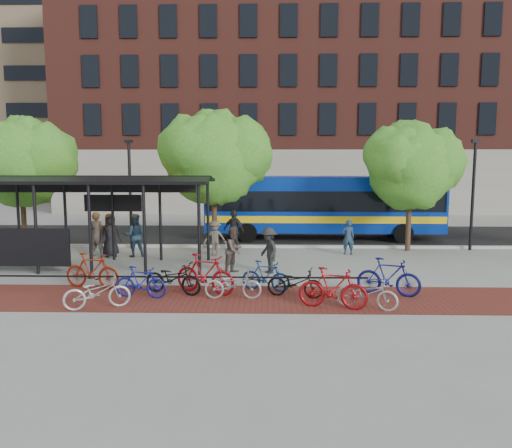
{
  "coord_description": "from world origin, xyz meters",
  "views": [
    {
      "loc": [
        -0.49,
        -19.72,
        4.17
      ],
      "look_at": [
        -0.99,
        0.41,
        1.6
      ],
      "focal_mm": 35.0,
      "sensor_mm": 36.0,
      "label": 1
    }
  ],
  "objects_px": {
    "bike_5": "(205,274)",
    "bike_7": "(266,276)",
    "bike_3": "(141,282)",
    "bike_4": "(173,278)",
    "bike_11": "(389,277)",
    "bus_shelter": "(72,191)",
    "pedestrian_3": "(215,238)",
    "tree_c": "(412,163)",
    "tree_b": "(216,154)",
    "tree_a": "(23,159)",
    "pedestrian_0": "(110,235)",
    "lamp_post_right": "(473,191)",
    "pedestrian_1": "(97,234)",
    "pedestrian_7": "(348,237)",
    "lamp_post_left": "(130,191)",
    "bike_6": "(233,284)",
    "bus": "(323,203)",
    "pedestrian_8": "(234,250)",
    "bike_2": "(97,292)",
    "pedestrian_4": "(234,230)",
    "bike_8": "(295,283)",
    "pedestrian_9": "(269,250)",
    "pedestrian_2": "(135,235)",
    "bike_10": "(367,293)",
    "bike_1": "(92,271)",
    "bike_9": "(333,288)"
  },
  "relations": [
    {
      "from": "bike_10",
      "to": "pedestrian_7",
      "type": "xyz_separation_m",
      "value": [
        0.78,
        8.28,
        0.32
      ]
    },
    {
      "from": "tree_b",
      "to": "pedestrian_2",
      "type": "bearing_deg",
      "value": -152.11
    },
    {
      "from": "bike_11",
      "to": "bike_3",
      "type": "bearing_deg",
      "value": 115.09
    },
    {
      "from": "lamp_post_right",
      "to": "pedestrian_3",
      "type": "relative_size",
      "value": 3.25
    },
    {
      "from": "bike_3",
      "to": "pedestrian_9",
      "type": "bearing_deg",
      "value": -39.19
    },
    {
      "from": "tree_c",
      "to": "tree_b",
      "type": "bearing_deg",
      "value": 180.0
    },
    {
      "from": "bike_5",
      "to": "bike_11",
      "type": "relative_size",
      "value": 1.07
    },
    {
      "from": "bike_5",
      "to": "bike_3",
      "type": "bearing_deg",
      "value": 130.9
    },
    {
      "from": "lamp_post_right",
      "to": "bike_7",
      "type": "height_order",
      "value": "lamp_post_right"
    },
    {
      "from": "bike_1",
      "to": "bike_4",
      "type": "bearing_deg",
      "value": -90.46
    },
    {
      "from": "tree_b",
      "to": "tree_a",
      "type": "bearing_deg",
      "value": -180.0
    },
    {
      "from": "tree_b",
      "to": "pedestrian_1",
      "type": "height_order",
      "value": "tree_b"
    },
    {
      "from": "tree_c",
      "to": "pedestrian_0",
      "type": "bearing_deg",
      "value": -172.57
    },
    {
      "from": "bus",
      "to": "bike_10",
      "type": "height_order",
      "value": "bus"
    },
    {
      "from": "bike_4",
      "to": "bike_11",
      "type": "relative_size",
      "value": 0.98
    },
    {
      "from": "bike_3",
      "to": "bike_8",
      "type": "bearing_deg",
      "value": -78.57
    },
    {
      "from": "bike_3",
      "to": "bike_8",
      "type": "relative_size",
      "value": 0.94
    },
    {
      "from": "pedestrian_3",
      "to": "bike_4",
      "type": "bearing_deg",
      "value": -101.93
    },
    {
      "from": "lamp_post_right",
      "to": "bike_2",
      "type": "xyz_separation_m",
      "value": [
        -14.32,
        -9.73,
        -2.26
      ]
    },
    {
      "from": "lamp_post_left",
      "to": "bike_5",
      "type": "height_order",
      "value": "lamp_post_left"
    },
    {
      "from": "bike_2",
      "to": "pedestrian_4",
      "type": "height_order",
      "value": "pedestrian_4"
    },
    {
      "from": "tree_c",
      "to": "bus",
      "type": "xyz_separation_m",
      "value": [
        -3.67,
        3.44,
        -2.14
      ]
    },
    {
      "from": "tree_c",
      "to": "bike_3",
      "type": "relative_size",
      "value": 3.63
    },
    {
      "from": "bus",
      "to": "pedestrian_8",
      "type": "distance_m",
      "value": 9.34
    },
    {
      "from": "bus_shelter",
      "to": "tree_b",
      "type": "height_order",
      "value": "tree_b"
    },
    {
      "from": "lamp_post_right",
      "to": "pedestrian_0",
      "type": "height_order",
      "value": "lamp_post_right"
    },
    {
      "from": "tree_b",
      "to": "pedestrian_0",
      "type": "distance_m",
      "value": 5.95
    },
    {
      "from": "bike_9",
      "to": "pedestrian_2",
      "type": "height_order",
      "value": "pedestrian_2"
    },
    {
      "from": "bike_4",
      "to": "pedestrian_3",
      "type": "relative_size",
      "value": 1.22
    },
    {
      "from": "bus",
      "to": "tree_c",
      "type": "bearing_deg",
      "value": -42.48
    },
    {
      "from": "pedestrian_7",
      "to": "tree_a",
      "type": "bearing_deg",
      "value": -8.31
    },
    {
      "from": "lamp_post_left",
      "to": "pedestrian_9",
      "type": "bearing_deg",
      "value": -37.97
    },
    {
      "from": "bike_5",
      "to": "pedestrian_0",
      "type": "bearing_deg",
      "value": 63.71
    },
    {
      "from": "tree_c",
      "to": "bike_5",
      "type": "distance_m",
      "value": 12.06
    },
    {
      "from": "bus",
      "to": "bike_4",
      "type": "distance_m",
      "value": 12.82
    },
    {
      "from": "tree_b",
      "to": "bike_6",
      "type": "distance_m",
      "value": 9.38
    },
    {
      "from": "tree_c",
      "to": "pedestrian_2",
      "type": "relative_size",
      "value": 3.16
    },
    {
      "from": "bike_11",
      "to": "pedestrian_7",
      "type": "distance_m",
      "value": 6.83
    },
    {
      "from": "pedestrian_1",
      "to": "bike_11",
      "type": "bearing_deg",
      "value": 161.65
    },
    {
      "from": "tree_c",
      "to": "bike_5",
      "type": "xyz_separation_m",
      "value": [
        -8.56,
        -7.78,
        -3.42
      ]
    },
    {
      "from": "bike_4",
      "to": "pedestrian_8",
      "type": "bearing_deg",
      "value": -10.96
    },
    {
      "from": "bus_shelter",
      "to": "pedestrian_3",
      "type": "distance_m",
      "value": 6.21
    },
    {
      "from": "lamp_post_left",
      "to": "pedestrian_1",
      "type": "bearing_deg",
      "value": -116.03
    },
    {
      "from": "tree_c",
      "to": "bike_11",
      "type": "bearing_deg",
      "value": -109.83
    },
    {
      "from": "pedestrian_1",
      "to": "pedestrian_7",
      "type": "xyz_separation_m",
      "value": [
        11.04,
        0.69,
        -0.2
      ]
    },
    {
      "from": "pedestrian_3",
      "to": "pedestrian_8",
      "type": "height_order",
      "value": "pedestrian_8"
    },
    {
      "from": "tree_c",
      "to": "bus",
      "type": "distance_m",
      "value": 5.47
    },
    {
      "from": "tree_c",
      "to": "bike_2",
      "type": "relative_size",
      "value": 3.22
    },
    {
      "from": "bike_5",
      "to": "bike_7",
      "type": "distance_m",
      "value": 1.95
    },
    {
      "from": "bike_2",
      "to": "pedestrian_7",
      "type": "bearing_deg",
      "value": -65.62
    }
  ]
}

